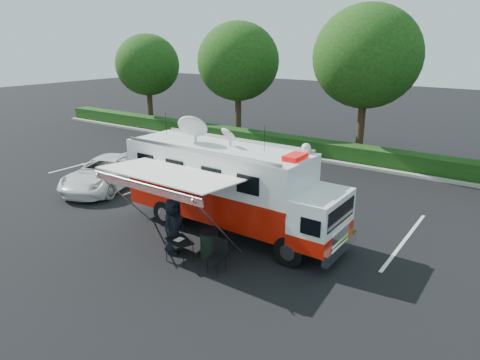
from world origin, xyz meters
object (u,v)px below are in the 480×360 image
at_px(folding_table, 179,242).
at_px(trash_bin, 209,244).
at_px(command_truck, 230,187).
at_px(white_suv, 108,187).

distance_m(folding_table, trash_bin, 1.01).
bearing_deg(command_truck, folding_table, -88.85).
distance_m(command_truck, folding_table, 3.02).
bearing_deg(folding_table, command_truck, 91.15).
distance_m(white_suv, trash_bin, 8.98).
xyz_separation_m(white_suv, trash_bin, (8.57, -2.64, 0.47)).
bearing_deg(white_suv, folding_table, -42.48).
xyz_separation_m(command_truck, folding_table, (0.06, -2.83, -1.04)).
relative_size(command_truck, trash_bin, 9.09).
height_order(white_suv, folding_table, folding_table).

